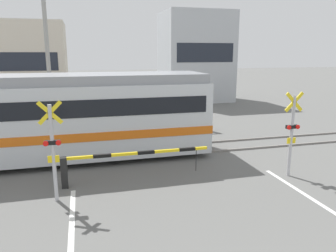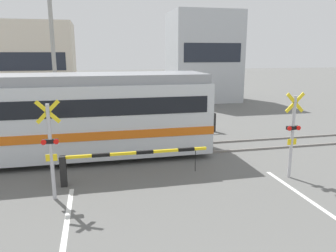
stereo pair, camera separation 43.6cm
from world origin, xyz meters
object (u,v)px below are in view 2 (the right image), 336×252
crossing_barrier_near (109,160)px  crossing_signal_right (292,132)px  crossing_signal_left (51,146)px  crossing_barrier_far (188,119)px  pedestrian (131,110)px  commuter_train (18,116)px

crossing_barrier_near → crossing_signal_right: crossing_signal_right is taller
crossing_barrier_near → crossing_signal_left: bearing=-151.6°
crossing_barrier_far → crossing_signal_left: size_ratio=1.66×
crossing_barrier_near → crossing_signal_left: (-1.67, -0.90, 0.85)m
pedestrian → crossing_signal_right: bearing=-65.3°
crossing_barrier_near → crossing_barrier_far: bearing=53.8°
crossing_barrier_near → crossing_barrier_far: 7.46m
commuter_train → crossing_barrier_far: bearing=21.1°
crossing_barrier_far → crossing_signal_right: crossing_signal_right is taller
commuter_train → crossing_signal_left: bearing=-67.6°
commuter_train → crossing_signal_right: 10.18m
commuter_train → crossing_signal_left: size_ratio=5.09×
crossing_signal_right → pedestrian: size_ratio=1.84×
pedestrian → crossing_signal_left: bearing=-109.5°
crossing_barrier_near → crossing_barrier_far: same height
crossing_barrier_near → pedestrian: pedestrian is taller
commuter_train → pedestrian: 7.55m
crossing_signal_right → pedestrian: bearing=114.7°
commuter_train → pedestrian: size_ratio=9.37×
crossing_signal_right → pedestrian: (-4.38, 9.54, -0.71)m
crossing_barrier_far → crossing_signal_left: crossing_signal_left is taller
crossing_barrier_far → commuter_train: bearing=-158.9°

